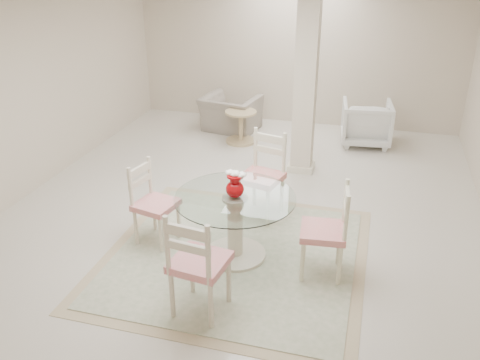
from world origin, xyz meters
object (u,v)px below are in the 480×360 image
(red_vase, at_px, (235,185))
(side_table, at_px, (241,128))
(dining_table, at_px, (235,227))
(dining_chair_west, at_px, (150,197))
(armchair_white, at_px, (366,123))
(dining_chair_north, at_px, (264,169))
(dining_chair_east, at_px, (331,225))
(recliner_taupe, at_px, (231,113))
(column, at_px, (306,83))
(dining_chair_south, at_px, (196,258))

(red_vase, height_order, side_table, red_vase)
(dining_table, height_order, side_table, dining_table)
(dining_chair_west, relative_size, armchair_white, 1.30)
(dining_chair_north, distance_m, side_table, 2.60)
(dining_chair_east, distance_m, dining_chair_west, 2.04)
(dining_chair_west, relative_size, recliner_taupe, 1.10)
(column, distance_m, dining_chair_south, 3.66)
(side_table, bearing_deg, dining_table, -75.66)
(red_vase, bearing_deg, dining_chair_east, -3.21)
(dining_chair_east, bearing_deg, column, -171.01)
(column, height_order, side_table, column)
(column, relative_size, recliner_taupe, 2.78)
(side_table, bearing_deg, dining_chair_south, -79.77)
(dining_chair_south, xyz_separation_m, side_table, (-0.80, 4.44, -0.37))
(armchair_white, bearing_deg, recliner_taupe, -7.92)
(dining_chair_east, height_order, dining_chair_west, dining_chair_east)
(dining_chair_east, xyz_separation_m, dining_chair_west, (-2.04, 0.13, -0.03))
(red_vase, distance_m, dining_chair_north, 1.05)
(side_table, bearing_deg, dining_chair_north, -68.24)
(armchair_white, bearing_deg, dining_chair_east, 80.88)
(column, xyz_separation_m, dining_chair_east, (0.70, -2.60, -0.75))
(recliner_taupe, bearing_deg, dining_chair_east, 129.04)
(column, relative_size, dining_chair_east, 2.39)
(column, height_order, dining_chair_east, column)
(recliner_taupe, bearing_deg, dining_chair_west, 102.90)
(dining_chair_north, relative_size, recliner_taupe, 1.24)
(recliner_taupe, bearing_deg, dining_chair_north, 123.74)
(recliner_taupe, bearing_deg, side_table, 131.80)
(column, xyz_separation_m, side_table, (-1.20, 0.87, -1.09))
(dining_table, height_order, red_vase, red_vase)
(dining_chair_east, height_order, dining_chair_north, dining_chair_north)
(column, bearing_deg, dining_chair_west, -118.50)
(dining_chair_west, relative_size, side_table, 1.91)
(dining_chair_west, distance_m, side_table, 3.35)
(dining_chair_south, bearing_deg, armchair_white, -97.20)
(dining_chair_west, distance_m, dining_chair_south, 1.45)
(red_vase, distance_m, dining_chair_east, 1.06)
(dining_chair_south, bearing_deg, red_vase, -86.75)
(dining_table, xyz_separation_m, red_vase, (0.00, 0.00, 0.50))
(column, bearing_deg, armchair_white, 57.34)
(dining_chair_south, bearing_deg, dining_chair_west, -42.18)
(dining_chair_north, bearing_deg, armchair_white, 83.12)
(dining_table, height_order, dining_chair_north, dining_chair_north)
(red_vase, xyz_separation_m, dining_chair_south, (-0.07, -1.03, -0.25))
(dining_chair_east, bearing_deg, recliner_taupe, -156.91)
(column, distance_m, side_table, 1.84)
(dining_table, relative_size, armchair_white, 1.57)
(side_table, bearing_deg, armchair_white, 13.51)
(column, relative_size, dining_chair_north, 2.24)
(column, relative_size, side_table, 4.84)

